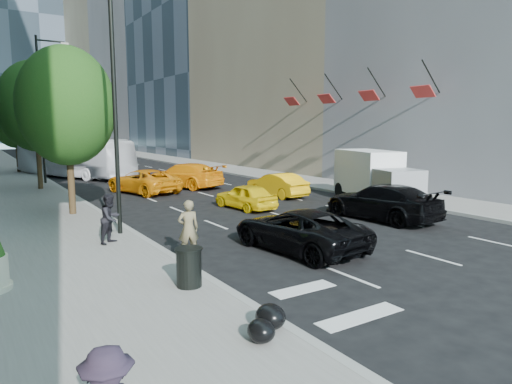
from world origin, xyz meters
TOP-DOWN VIEW (x-y plane):
  - ground at (0.00, 0.00)m, footprint 160.00×160.00m
  - sidewalk_right at (10.00, 30.00)m, footprint 4.00×120.00m
  - tower_right_far at (22.00, 98.00)m, footprint 20.00×24.00m
  - lamp_near at (-6.32, 4.00)m, footprint 2.13×0.22m
  - lamp_far at (-6.32, 22.00)m, footprint 2.13×0.22m
  - tree_near at (-7.20, 9.00)m, footprint 4.20×4.20m
  - tree_mid at (-7.20, 19.00)m, footprint 4.50×4.50m
  - tree_far at (-7.20, 32.00)m, footprint 3.90×3.90m
  - traffic_signal at (-6.40, 40.00)m, footprint 2.48×0.53m
  - facade_flags at (10.64, 10.00)m, footprint 1.85×13.30m
  - skateboarder at (-5.60, -0.15)m, footprint 0.72×0.55m
  - black_sedan_lincoln at (-2.00, -1.00)m, footprint 2.82×5.22m
  - black_sedan_mercedes at (4.20, 1.00)m, footprint 2.61×5.61m
  - taxi_a at (0.50, 6.50)m, footprint 1.88×3.85m
  - taxi_b at (4.20, 9.00)m, footprint 1.78×4.28m
  - taxi_c at (-1.98, 14.57)m, footprint 3.79×5.74m
  - taxi_d at (1.20, 15.50)m, footprint 4.38×6.12m
  - city_bus at (-3.73, 26.04)m, footprint 7.39×11.72m
  - box_truck at (7.27, 4.25)m, footprint 3.60×6.17m
  - pedestrian_a at (-7.17, 2.73)m, footprint 1.06×1.02m
  - trash_can at (-6.71, -2.61)m, footprint 0.63×0.63m
  - garbage_bags at (-6.55, -5.84)m, footprint 1.01×0.97m

SIDE VIEW (x-z plane):
  - ground at x=0.00m, z-range 0.00..0.00m
  - sidewalk_right at x=10.00m, z-range 0.00..0.15m
  - garbage_bags at x=-6.55m, z-range 0.14..0.64m
  - trash_can at x=-6.71m, z-range 0.15..1.09m
  - taxi_a at x=0.50m, z-range 0.00..1.27m
  - taxi_b at x=4.20m, z-range 0.00..1.38m
  - black_sedan_lincoln at x=-2.00m, z-range 0.00..1.39m
  - taxi_c at x=-1.98m, z-range 0.00..1.47m
  - black_sedan_mercedes at x=4.20m, z-range 0.00..1.59m
  - taxi_d at x=1.20m, z-range 0.00..1.65m
  - skateboarder at x=-5.60m, z-range 0.00..1.77m
  - pedestrian_a at x=-7.17m, z-range 0.15..1.87m
  - box_truck at x=7.27m, z-range 0.02..2.81m
  - city_bus at x=-3.73m, z-range 0.00..3.25m
  - traffic_signal at x=-6.40m, z-range 1.63..6.83m
  - tree_far at x=-7.20m, z-range 1.16..8.09m
  - tree_near at x=-7.20m, z-range 1.24..8.70m
  - tree_mid at x=-7.20m, z-range 1.32..9.31m
  - lamp_near at x=-6.32m, z-range 0.81..10.81m
  - lamp_far at x=-6.32m, z-range 0.81..10.81m
  - facade_flags at x=10.64m, z-range 5.16..7.21m
  - tower_right_far at x=22.00m, z-range 0.00..50.00m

